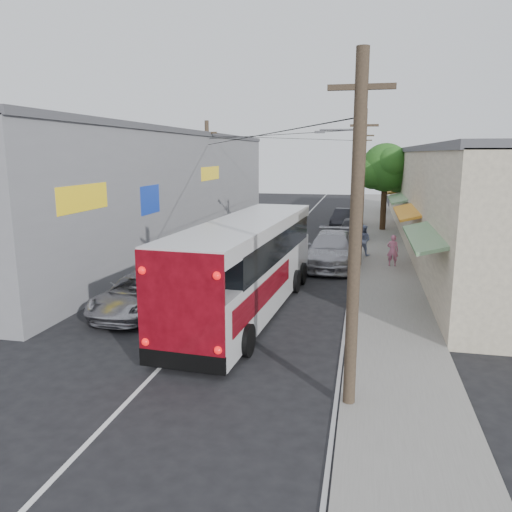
{
  "coord_description": "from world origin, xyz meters",
  "views": [
    {
      "loc": [
        5.36,
        -13.02,
        5.86
      ],
      "look_at": [
        1.05,
        6.81,
        1.66
      ],
      "focal_mm": 35.0,
      "sensor_mm": 36.0,
      "label": 1
    }
  ],
  "objects_px": {
    "parked_suv": "(332,249)",
    "pedestrian_near": "(393,250)",
    "parked_car_far": "(344,218)",
    "parked_car_mid": "(352,229)",
    "coach_bus": "(248,264)",
    "jeepney": "(140,294)",
    "pedestrian_far": "(363,240)"
  },
  "relations": [
    {
      "from": "parked_suv",
      "to": "pedestrian_near",
      "type": "distance_m",
      "value": 3.11
    },
    {
      "from": "parked_suv",
      "to": "parked_car_far",
      "type": "relative_size",
      "value": 1.4
    },
    {
      "from": "parked_car_mid",
      "to": "pedestrian_near",
      "type": "distance_m",
      "value": 8.8
    },
    {
      "from": "parked_car_far",
      "to": "pedestrian_near",
      "type": "distance_m",
      "value": 14.9
    },
    {
      "from": "parked_car_mid",
      "to": "parked_car_far",
      "type": "distance_m",
      "value": 6.13
    },
    {
      "from": "coach_bus",
      "to": "parked_car_mid",
      "type": "xyz_separation_m",
      "value": [
        3.39,
        16.97,
        -1.05
      ]
    },
    {
      "from": "coach_bus",
      "to": "jeepney",
      "type": "bearing_deg",
      "value": -160.72
    },
    {
      "from": "parked_suv",
      "to": "parked_car_mid",
      "type": "xyz_separation_m",
      "value": [
        0.8,
        8.67,
        -0.15
      ]
    },
    {
      "from": "parked_car_far",
      "to": "pedestrian_far",
      "type": "xyz_separation_m",
      "value": [
        1.6,
        -12.09,
        0.27
      ]
    },
    {
      "from": "parked_car_far",
      "to": "jeepney",
      "type": "bearing_deg",
      "value": -97.59
    },
    {
      "from": "parked_car_mid",
      "to": "pedestrian_near",
      "type": "relative_size",
      "value": 2.68
    },
    {
      "from": "jeepney",
      "to": "parked_car_mid",
      "type": "relative_size",
      "value": 1.17
    },
    {
      "from": "pedestrian_near",
      "to": "pedestrian_far",
      "type": "distance_m",
      "value": 2.9
    },
    {
      "from": "coach_bus",
      "to": "pedestrian_near",
      "type": "bearing_deg",
      "value": 59.84
    },
    {
      "from": "pedestrian_near",
      "to": "parked_car_mid",
      "type": "bearing_deg",
      "value": -65.9
    },
    {
      "from": "coach_bus",
      "to": "parked_car_far",
      "type": "xyz_separation_m",
      "value": [
        2.59,
        23.05,
        -1.07
      ]
    },
    {
      "from": "pedestrian_near",
      "to": "pedestrian_far",
      "type": "xyz_separation_m",
      "value": [
        -1.51,
        2.47,
        0.06
      ]
    },
    {
      "from": "jeepney",
      "to": "pedestrian_near",
      "type": "bearing_deg",
      "value": 44.95
    },
    {
      "from": "jeepney",
      "to": "parked_suv",
      "type": "xyz_separation_m",
      "value": [
        6.51,
        9.39,
        0.18
      ]
    },
    {
      "from": "parked_car_mid",
      "to": "parked_car_far",
      "type": "bearing_deg",
      "value": 98.8
    },
    {
      "from": "coach_bus",
      "to": "parked_suv",
      "type": "xyz_separation_m",
      "value": [
        2.59,
        8.31,
        -0.9
      ]
    },
    {
      "from": "coach_bus",
      "to": "pedestrian_near",
      "type": "height_order",
      "value": "coach_bus"
    },
    {
      "from": "parked_car_mid",
      "to": "parked_car_far",
      "type": "xyz_separation_m",
      "value": [
        -0.8,
        6.07,
        -0.02
      ]
    },
    {
      "from": "parked_car_mid",
      "to": "pedestrian_near",
      "type": "bearing_deg",
      "value": -73.51
    },
    {
      "from": "parked_car_mid",
      "to": "jeepney",
      "type": "bearing_deg",
      "value": -110.72
    },
    {
      "from": "pedestrian_far",
      "to": "parked_suv",
      "type": "bearing_deg",
      "value": 82.99
    },
    {
      "from": "jeepney",
      "to": "parked_car_mid",
      "type": "height_order",
      "value": "parked_car_mid"
    },
    {
      "from": "parked_car_mid",
      "to": "parked_suv",
      "type": "bearing_deg",
      "value": -93.98
    },
    {
      "from": "parked_car_far",
      "to": "pedestrian_far",
      "type": "height_order",
      "value": "pedestrian_far"
    },
    {
      "from": "coach_bus",
      "to": "parked_suv",
      "type": "height_order",
      "value": "coach_bus"
    },
    {
      "from": "coach_bus",
      "to": "parked_car_mid",
      "type": "relative_size",
      "value": 2.8
    },
    {
      "from": "parked_car_far",
      "to": "pedestrian_near",
      "type": "relative_size",
      "value": 2.7
    }
  ]
}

